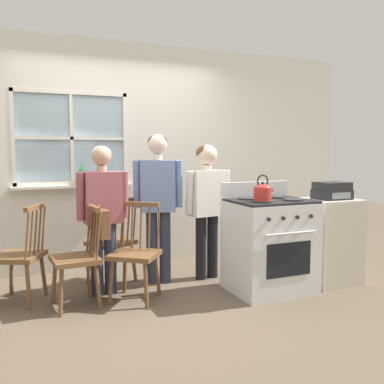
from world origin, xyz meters
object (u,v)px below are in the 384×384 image
chair_center_cluster (135,255)px  person_teen_center (158,194)px  stove (270,244)px  handbag (102,223)px  potted_plant (81,178)px  person_adult_right (207,197)px  chair_near_wall (21,257)px  chair_near_stove (113,243)px  side_counter (329,241)px  kettle (263,192)px  stereo (332,191)px  chair_by_window (78,259)px  person_elderly_left (103,207)px

chair_center_cluster → person_teen_center: size_ratio=0.58×
person_teen_center → stove: 1.27m
stove → handbag: bearing=168.2°
person_teen_center → potted_plant: 1.03m
person_teen_center → stove: (0.93, -0.71, -0.48)m
person_adult_right → stove: size_ratio=1.36×
person_adult_right → handbag: 1.25m
chair_near_wall → potted_plant: (0.70, 0.84, 0.66)m
chair_near_wall → chair_near_stove: size_ratio=1.00×
potted_plant → side_counter: size_ratio=0.33×
kettle → handbag: kettle is taller
chair_center_cluster → stereo: size_ratio=2.69×
person_adult_right → chair_near_wall: bearing=172.3°
stereo → chair_by_window: bearing=172.3°
person_teen_center → handbag: 0.79m
potted_plant → stereo: (2.35, -1.50, -0.11)m
potted_plant → handbag: 1.19m
chair_near_wall → kettle: (2.13, -0.76, 0.59)m
person_adult_right → stereo: size_ratio=4.33×
chair_center_cluster → potted_plant: 1.39m
chair_near_stove → stereo: 2.38m
chair_near_wall → stereo: size_ratio=2.69×
chair_center_cluster → stove: stove is taller
chair_near_stove → handbag: size_ratio=2.98×
stove → chair_by_window: bearing=170.2°
stereo → chair_near_stove: bearing=157.0°
chair_by_window → chair_center_cluster: 0.53m
chair_near_wall → stereo: 3.17m
chair_center_cluster → person_adult_right: (0.91, 0.35, 0.48)m
chair_near_wall → person_teen_center: person_teen_center is taller
chair_near_wall → side_counter: (3.05, -0.64, 0.02)m
stove → handbag: (-1.60, 0.33, 0.27)m
stove → kettle: size_ratio=4.39×
chair_center_cluster → person_adult_right: person_adult_right is taller
chair_near_stove → person_teen_center: person_teen_center is taller
person_teen_center → chair_near_stove: bearing=179.3°
person_adult_right → kettle: (0.22, -0.77, 0.12)m
person_adult_right → stove: (0.39, -0.64, -0.43)m
person_teen_center → side_counter: (1.68, -0.72, -0.51)m
handbag → stereo: stereo is taller
chair_center_cluster → potted_plant: potted_plant is taller
kettle → person_elderly_left: bearing=153.5°
chair_near_wall → potted_plant: 1.28m
chair_near_wall → person_adult_right: 1.97m
chair_near_wall → kettle: size_ratio=3.71×
person_adult_right → stove: bearing=-66.2°
chair_near_wall → side_counter: size_ratio=1.02×
person_adult_right → side_counter: 1.39m
chair_by_window → potted_plant: bearing=165.0°
chair_center_cluster → handbag: 0.43m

